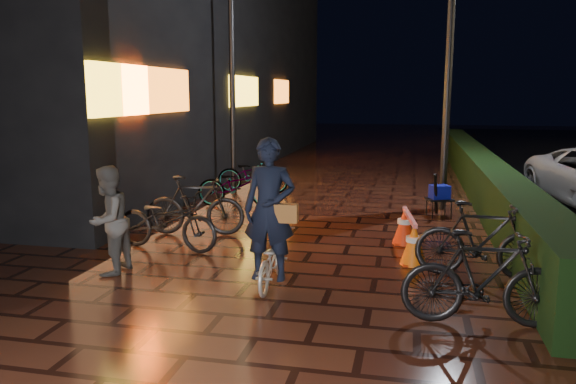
% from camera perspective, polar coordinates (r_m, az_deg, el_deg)
% --- Properties ---
extents(ground, '(80.00, 80.00, 0.00)m').
position_cam_1_polar(ground, '(8.12, 0.90, -8.26)').
color(ground, '#381911').
rests_on(ground, ground).
extents(hedge, '(0.70, 20.00, 1.00)m').
position_cam_1_polar(hedge, '(15.79, 18.71, 2.04)').
color(hedge, black).
rests_on(hedge, ground).
extents(bystander_person, '(0.62, 0.78, 1.55)m').
position_cam_1_polar(bystander_person, '(8.31, -17.81, -2.77)').
color(bystander_person, '#505052').
rests_on(bystander_person, ground).
extents(storefront_block, '(12.09, 22.00, 9.00)m').
position_cam_1_polar(storefront_block, '(22.10, -18.22, 14.60)').
color(storefront_block, black).
rests_on(storefront_block, ground).
extents(lamp_post_hedge, '(0.55, 0.29, 5.89)m').
position_cam_1_polar(lamp_post_hedge, '(12.77, 16.05, 12.74)').
color(lamp_post_hedge, black).
rests_on(lamp_post_hedge, ground).
extents(lamp_post_sf, '(0.51, 0.27, 5.42)m').
position_cam_1_polar(lamp_post_sf, '(14.61, -5.70, 11.68)').
color(lamp_post_sf, black).
rests_on(lamp_post_sf, ground).
extents(cyclist, '(0.72, 1.40, 1.99)m').
position_cam_1_polar(cyclist, '(7.39, -1.78, -4.14)').
color(cyclist, silver).
rests_on(cyclist, ground).
extents(traffic_barrier, '(0.56, 1.58, 0.64)m').
position_cam_1_polar(traffic_barrier, '(9.22, 12.18, -4.20)').
color(traffic_barrier, orange).
rests_on(traffic_barrier, ground).
extents(cart_assembly, '(0.62, 0.66, 0.96)m').
position_cam_1_polar(cart_assembly, '(12.04, 15.11, -0.17)').
color(cart_assembly, black).
rests_on(cart_assembly, ground).
extents(parked_bikes_storefront, '(2.07, 6.32, 1.08)m').
position_cam_1_polar(parked_bikes_storefront, '(11.77, -6.92, -0.08)').
color(parked_bikes_storefront, black).
rests_on(parked_bikes_storefront, ground).
extents(parked_bikes_hedge, '(1.99, 2.32, 1.08)m').
position_cam_1_polar(parked_bikes_hedge, '(7.40, 19.17, -6.28)').
color(parked_bikes_hedge, black).
rests_on(parked_bikes_hedge, ground).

